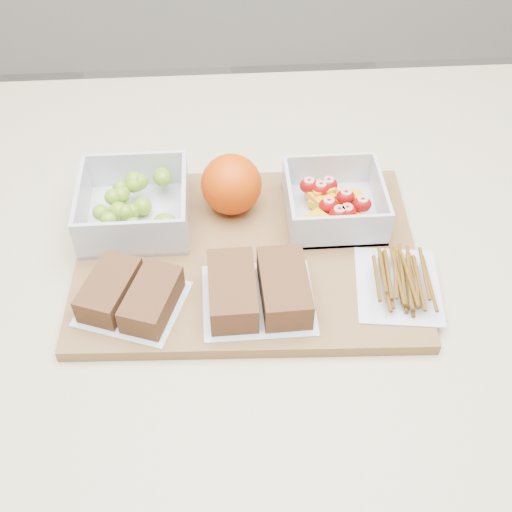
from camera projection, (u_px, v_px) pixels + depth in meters
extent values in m
cube|color=beige|center=(267.00, 437.00, 1.13)|extent=(1.20, 0.90, 0.90)
cube|color=brown|center=(247.00, 255.00, 0.80)|extent=(0.43, 0.32, 0.02)
cube|color=silver|center=(137.00, 218.00, 0.83)|extent=(0.14, 0.14, 0.01)
cube|color=silver|center=(137.00, 170.00, 0.86)|extent=(0.14, 0.01, 0.06)
cube|color=silver|center=(130.00, 240.00, 0.77)|extent=(0.14, 0.01, 0.06)
cube|color=silver|center=(185.00, 201.00, 0.82)|extent=(0.01, 0.13, 0.06)
cube|color=silver|center=(82.00, 205.00, 0.81)|extent=(0.01, 0.13, 0.06)
sphere|color=olive|center=(119.00, 211.00, 0.81)|extent=(0.02, 0.02, 0.02)
sphere|color=olive|center=(101.00, 212.00, 0.80)|extent=(0.02, 0.02, 0.02)
sphere|color=olive|center=(134.00, 185.00, 0.83)|extent=(0.02, 0.02, 0.02)
sphere|color=olive|center=(143.00, 206.00, 0.82)|extent=(0.02, 0.02, 0.02)
sphere|color=olive|center=(113.00, 197.00, 0.82)|extent=(0.02, 0.02, 0.02)
sphere|color=olive|center=(131.00, 211.00, 0.81)|extent=(0.02, 0.02, 0.02)
sphere|color=olive|center=(120.00, 188.00, 0.83)|extent=(0.02, 0.02, 0.02)
sphere|color=olive|center=(167.00, 224.00, 0.77)|extent=(0.02, 0.02, 0.02)
sphere|color=olive|center=(162.00, 177.00, 0.84)|extent=(0.02, 0.02, 0.02)
sphere|color=olive|center=(134.00, 181.00, 0.83)|extent=(0.02, 0.02, 0.02)
sphere|color=olive|center=(109.00, 219.00, 0.79)|extent=(0.02, 0.02, 0.02)
sphere|color=olive|center=(163.00, 178.00, 0.83)|extent=(0.02, 0.02, 0.02)
sphere|color=olive|center=(133.00, 226.00, 0.79)|extent=(0.02, 0.02, 0.02)
sphere|color=olive|center=(135.00, 184.00, 0.84)|extent=(0.02, 0.02, 0.02)
sphere|color=olive|center=(121.00, 195.00, 0.82)|extent=(0.02, 0.02, 0.02)
sphere|color=olive|center=(139.00, 182.00, 0.83)|extent=(0.02, 0.02, 0.02)
sphere|color=olive|center=(163.00, 223.00, 0.78)|extent=(0.02, 0.02, 0.02)
sphere|color=olive|center=(167.00, 228.00, 0.80)|extent=(0.02, 0.02, 0.02)
sphere|color=olive|center=(123.00, 193.00, 0.82)|extent=(0.02, 0.02, 0.02)
sphere|color=olive|center=(125.00, 212.00, 0.80)|extent=(0.02, 0.02, 0.02)
cube|color=silver|center=(333.00, 213.00, 0.84)|extent=(0.12, 0.12, 0.00)
cube|color=silver|center=(328.00, 170.00, 0.86)|extent=(0.12, 0.00, 0.05)
cube|color=silver|center=(342.00, 232.00, 0.78)|extent=(0.12, 0.00, 0.05)
cube|color=silver|center=(380.00, 198.00, 0.82)|extent=(0.00, 0.11, 0.05)
cube|color=silver|center=(289.00, 202.00, 0.82)|extent=(0.00, 0.11, 0.05)
cube|color=orange|center=(339.00, 215.00, 0.82)|extent=(0.04, 0.04, 0.01)
cube|color=orange|center=(323.00, 194.00, 0.84)|extent=(0.04, 0.05, 0.01)
cube|color=orange|center=(341.00, 203.00, 0.83)|extent=(0.04, 0.05, 0.01)
cube|color=orange|center=(349.00, 200.00, 0.85)|extent=(0.04, 0.04, 0.01)
cube|color=orange|center=(320.00, 196.00, 0.83)|extent=(0.04, 0.04, 0.01)
cube|color=orange|center=(322.00, 189.00, 0.83)|extent=(0.03, 0.03, 0.01)
cube|color=orange|center=(319.00, 221.00, 0.80)|extent=(0.04, 0.04, 0.01)
cube|color=orange|center=(349.00, 217.00, 0.81)|extent=(0.03, 0.03, 0.01)
cube|color=orange|center=(322.00, 203.00, 0.84)|extent=(0.04, 0.04, 0.01)
ellipsoid|color=#9D0907|center=(345.00, 197.00, 0.82)|extent=(0.02, 0.02, 0.02)
ellipsoid|color=#9D0907|center=(347.00, 212.00, 0.80)|extent=(0.02, 0.02, 0.02)
ellipsoid|color=#9D0907|center=(309.00, 186.00, 0.84)|extent=(0.02, 0.02, 0.02)
ellipsoid|color=#9D0907|center=(362.00, 204.00, 0.81)|extent=(0.02, 0.02, 0.02)
ellipsoid|color=#9D0907|center=(321.00, 189.00, 0.83)|extent=(0.02, 0.02, 0.02)
ellipsoid|color=#9D0907|center=(339.00, 214.00, 0.80)|extent=(0.02, 0.02, 0.02)
ellipsoid|color=#9D0907|center=(328.00, 205.00, 0.81)|extent=(0.02, 0.02, 0.02)
ellipsoid|color=#9D0907|center=(328.00, 185.00, 0.84)|extent=(0.02, 0.02, 0.02)
sphere|color=#D24204|center=(231.00, 184.00, 0.82)|extent=(0.08, 0.08, 0.08)
cube|color=silver|center=(133.00, 304.00, 0.74)|extent=(0.14, 0.13, 0.00)
cube|color=brown|center=(110.00, 289.00, 0.73)|extent=(0.07, 0.10, 0.03)
cube|color=brown|center=(152.00, 299.00, 0.72)|extent=(0.07, 0.10, 0.03)
cube|color=silver|center=(258.00, 300.00, 0.74)|extent=(0.13, 0.11, 0.00)
cube|color=brown|center=(232.00, 290.00, 0.73)|extent=(0.05, 0.10, 0.04)
cube|color=brown|center=(284.00, 287.00, 0.73)|extent=(0.05, 0.10, 0.04)
cube|color=silver|center=(398.00, 286.00, 0.76)|extent=(0.11, 0.13, 0.00)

